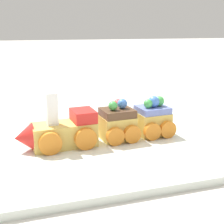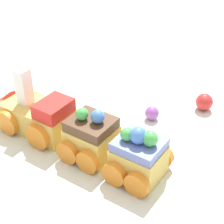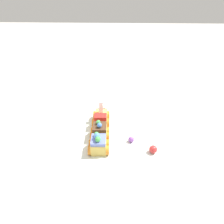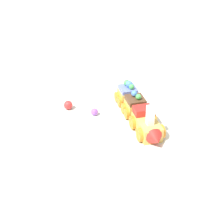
# 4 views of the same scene
# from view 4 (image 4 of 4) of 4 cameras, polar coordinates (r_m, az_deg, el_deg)

# --- Properties ---
(ground_plane) EXTENTS (10.00, 10.00, 0.00)m
(ground_plane) POSITION_cam_4_polar(r_m,az_deg,el_deg) (0.90, 1.77, -2.82)
(ground_plane) COLOR beige
(display_board) EXTENTS (0.82, 0.48, 0.01)m
(display_board) POSITION_cam_4_polar(r_m,az_deg,el_deg) (0.90, 1.77, -2.50)
(display_board) COLOR silver
(display_board) RESTS_ON ground_plane
(cake_train_locomotive) EXTENTS (0.14, 0.08, 0.09)m
(cake_train_locomotive) POSITION_cam_4_polar(r_m,az_deg,el_deg) (0.84, 6.59, -2.66)
(cake_train_locomotive) COLOR #E0BC56
(cake_train_locomotive) RESTS_ON display_board
(cake_car_chocolate) EXTENTS (0.07, 0.08, 0.07)m
(cake_car_chocolate) POSITION_cam_4_polar(r_m,az_deg,el_deg) (0.93, 4.25, 1.06)
(cake_car_chocolate) COLOR #E0BC56
(cake_car_chocolate) RESTS_ON display_board
(cake_car_blueberry) EXTENTS (0.07, 0.08, 0.07)m
(cake_car_blueberry) POSITION_cam_4_polar(r_m,az_deg,el_deg) (0.98, 2.91, 3.19)
(cake_car_blueberry) COLOR #E0BC56
(cake_car_blueberry) RESTS_ON display_board
(gumball_purple) EXTENTS (0.02, 0.02, 0.02)m
(gumball_purple) POSITION_cam_4_polar(r_m,az_deg,el_deg) (0.93, -3.23, 0.02)
(gumball_purple) COLOR #9956C6
(gumball_purple) RESTS_ON display_board
(gumball_red) EXTENTS (0.03, 0.03, 0.03)m
(gumball_red) POSITION_cam_4_polar(r_m,az_deg,el_deg) (0.96, -8.02, 1.26)
(gumball_red) COLOR red
(gumball_red) RESTS_ON display_board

